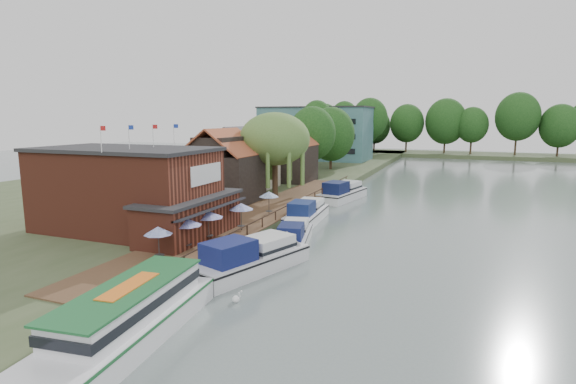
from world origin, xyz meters
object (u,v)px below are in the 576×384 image
(pub, at_px, (144,191))
(hotel_block, at_px, (315,133))
(willow, at_px, (275,155))
(cottage_a, at_px, (222,166))
(cruiser_0, at_px, (251,253))
(umbrella_0, at_px, (159,243))
(cottage_b, at_px, (240,158))
(swan, at_px, (236,299))
(cruiser_1, at_px, (294,232))
(umbrella_3, at_px, (241,217))
(cruiser_3, at_px, (343,190))
(tour_boat, at_px, (122,318))
(umbrella_1, at_px, (187,234))
(umbrella_4, at_px, (269,203))
(umbrella_2, at_px, (209,225))
(cottage_c, at_px, (290,154))

(pub, xyz_separation_m, hotel_block, (-8.00, 71.00, 2.50))
(hotel_block, distance_m, willow, 52.29)
(cottage_a, xyz_separation_m, cruiser_0, (12.57, -18.11, -3.92))
(willow, height_order, umbrella_0, willow)
(cottage_b, relative_size, swan, 21.82)
(hotel_block, bearing_deg, cruiser_1, -73.34)
(willow, bearing_deg, cottage_b, 146.31)
(cottage_b, height_order, umbrella_3, cottage_b)
(willow, bearing_deg, cruiser_0, -70.75)
(cruiser_0, xyz_separation_m, swan, (1.53, -5.16, -1.11))
(willow, height_order, cruiser_3, willow)
(cottage_a, height_order, tour_boat, cottage_a)
(cruiser_0, bearing_deg, swan, -54.62)
(cruiser_1, distance_m, swan, 12.82)
(hotel_block, relative_size, tour_boat, 1.97)
(cottage_a, xyz_separation_m, cottage_b, (-3.00, 10.00, 0.00))
(cruiser_1, bearing_deg, swan, -97.76)
(umbrella_1, xyz_separation_m, umbrella_3, (1.06, 6.66, 0.00))
(tour_boat, bearing_deg, cruiser_3, 83.78)
(umbrella_4, relative_size, swan, 5.40)
(hotel_block, distance_m, umbrella_3, 69.55)
(umbrella_2, xyz_separation_m, swan, (6.59, -7.83, -2.07))
(cottage_a, bearing_deg, cruiser_0, -55.23)
(hotel_block, xyz_separation_m, cruiser_3, (18.40, -44.48, -5.82))
(cruiser_3, height_order, tour_boat, tour_boat)
(swan, bearing_deg, umbrella_4, 108.10)
(cottage_b, distance_m, swan, 37.75)
(umbrella_3, bearing_deg, pub, -155.70)
(pub, bearing_deg, cottage_a, 93.81)
(cottage_a, xyz_separation_m, tour_boat, (11.55, -29.78, -3.84))
(pub, distance_m, willow, 20.36)
(pub, relative_size, willow, 1.92)
(umbrella_3, bearing_deg, willow, 103.36)
(cottage_c, relative_size, umbrella_0, 3.58)
(pub, relative_size, umbrella_1, 8.42)
(pub, distance_m, cruiser_1, 13.22)
(cruiser_3, bearing_deg, pub, -101.43)
(umbrella_1, bearing_deg, tour_boat, -70.08)
(umbrella_2, xyz_separation_m, umbrella_3, (0.94, 3.81, 0.00))
(pub, bearing_deg, cruiser_1, 20.51)
(umbrella_1, relative_size, umbrella_2, 0.99)
(hotel_block, height_order, cruiser_0, hotel_block)
(pub, height_order, cruiser_1, pub)
(umbrella_3, xyz_separation_m, cruiser_3, (2.95, 23.16, -0.96))
(cruiser_1, bearing_deg, tour_boat, -107.16)
(umbrella_2, bearing_deg, hotel_block, 101.48)
(umbrella_0, height_order, tour_boat, umbrella_0)
(willow, height_order, swan, willow)
(umbrella_3, height_order, umbrella_4, same)
(hotel_block, bearing_deg, swan, -75.09)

